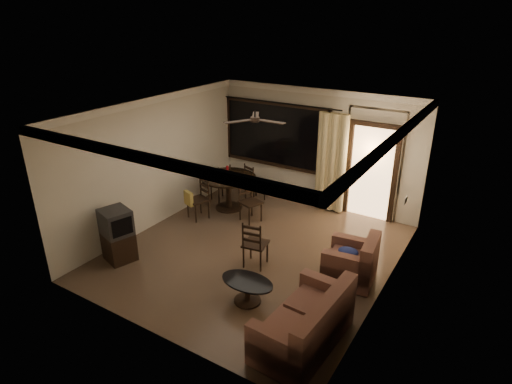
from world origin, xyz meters
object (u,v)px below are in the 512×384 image
Objects in this scene: dining_chair_south at (198,206)px; armchair at (353,263)px; side_chair at (255,252)px; dining_table at (228,183)px; dining_chair_west at (221,190)px; coffee_table at (247,288)px; dining_chair_east at (250,209)px; sofa at (307,325)px; tv_cabinet at (118,235)px; dining_chair_north at (255,189)px.

dining_chair_south is 1.02× the size of armchair.
armchair is at bearing -173.49° from side_chair.
dining_table is at bearing 89.91° from dining_chair_south.
coffee_table is (2.76, -3.06, -0.02)m from dining_chair_west.
dining_chair_east is 1.02× the size of armchair.
dining_table reaches higher than side_chair.
dining_table is at bearing 77.02° from dining_chair_west.
dining_chair_west and dining_chair_south have the same top height.
dining_chair_east is at bearing 45.70° from dining_chair_south.
coffee_table is at bearing -50.19° from dining_table.
sofa is (3.56, -3.17, -0.29)m from dining_table.
coffee_table is at bearing 20.72° from tv_cabinet.
dining_chair_east is at bearing 153.13° from armchair.
side_chair is at bearing 67.66° from dining_chair_west.
dining_chair_south is at bearing 151.83° from sofa.
dining_chair_east is 0.57× the size of sofa.
dining_chair_south is (-0.29, -0.81, -0.33)m from dining_table.
dining_chair_south is 2.36m from side_chair.
dining_chair_south is 1.64m from dining_chair_north.
tv_cabinet reaches higher than sofa.
dining_chair_west reaches higher than sofa.
dining_table is at bearing 153.21° from armchair.
dining_chair_south is (0.15, -1.09, 0.02)m from dining_chair_west.
sofa is 1.77× the size of side_chair.
tv_cabinet is at bearing 19.63° from dining_chair_west.
dining_chair_west reaches higher than coffee_table.
dining_table reaches higher than dining_chair_south.
tv_cabinet reaches higher than dining_chair_south.
dining_table reaches higher than dining_chair_west.
dining_chair_east is at bearing -64.28° from side_chair.
dining_chair_north is 1.04× the size of coffee_table.
side_chair is at bearing 144.47° from sofa.
dining_chair_west is at bearing -51.75° from side_chair.
coffee_table is at bearing -17.30° from dining_chair_south.
dining_chair_north is at bearing 120.24° from coffee_table.
dining_table is at bearing 90.10° from dining_chair_north.
dining_chair_west and dining_chair_east have the same top height.
sofa reaches higher than armchair.
dining_chair_north is 0.57× the size of sofa.
side_chair is at bearing -170.53° from armchair.
dining_chair_east is 4.01m from sofa.
dining_chair_north is 1.02× the size of armchair.
dining_chair_north reaches higher than side_chair.
dining_chair_north reaches higher than coffee_table.
side_chair is (-0.46, 0.99, 0.01)m from coffee_table.
dining_chair_north is 2.99m from side_chair.
sofa is 1.83× the size of coffee_table.
dining_chair_east is 1.00× the size of dining_chair_south.
dining_chair_west is 1.00× the size of dining_chair_east.
side_chair is at bearing 141.93° from dining_chair_north.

